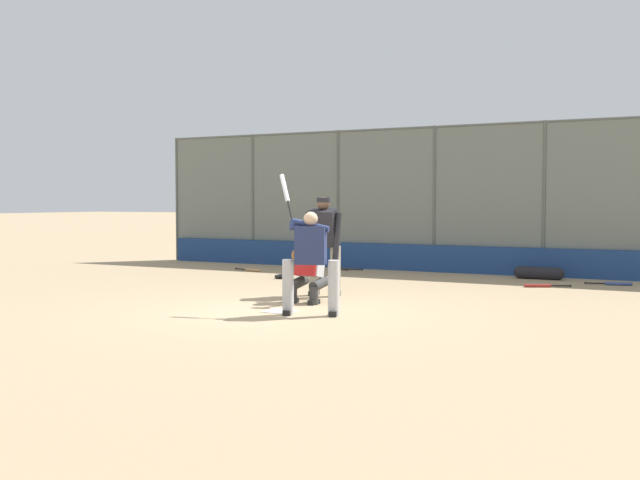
{
  "coord_description": "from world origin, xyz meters",
  "views": [
    {
      "loc": [
        -5.71,
        9.79,
        1.68
      ],
      "look_at": [
        -0.18,
        -1.0,
        1.05
      ],
      "focal_mm": 42.0,
      "sensor_mm": 36.0,
      "label": 1
    }
  ],
  "objects_px": {
    "spare_bat_third_base_side": "(341,269)",
    "umpire_home": "(324,243)",
    "catcher_behind_plate": "(308,266)",
    "spare_bat_near_backstop": "(615,284)",
    "fielding_glove_on_dirt": "(282,276)",
    "batter_at_plate": "(310,259)",
    "spare_bat_first_base_side": "(541,286)",
    "equipment_bag_dugout_side": "(539,273)",
    "spare_bat_by_padding": "(251,270)"
  },
  "relations": [
    {
      "from": "spare_bat_third_base_side",
      "to": "umpire_home",
      "type": "bearing_deg",
      "value": 102.49
    },
    {
      "from": "catcher_behind_plate",
      "to": "spare_bat_near_backstop",
      "type": "distance_m",
      "value": 6.62
    },
    {
      "from": "catcher_behind_plate",
      "to": "fielding_glove_on_dirt",
      "type": "height_order",
      "value": "catcher_behind_plate"
    },
    {
      "from": "spare_bat_near_backstop",
      "to": "spare_bat_third_base_side",
      "type": "xyz_separation_m",
      "value": [
        6.27,
        -0.45,
        0.0
      ]
    },
    {
      "from": "batter_at_plate",
      "to": "umpire_home",
      "type": "xyz_separation_m",
      "value": [
        0.83,
        -2.07,
        0.11
      ]
    },
    {
      "from": "spare_bat_near_backstop",
      "to": "spare_bat_first_base_side",
      "type": "bearing_deg",
      "value": -154.03
    },
    {
      "from": "catcher_behind_plate",
      "to": "equipment_bag_dugout_side",
      "type": "bearing_deg",
      "value": -115.12
    },
    {
      "from": "umpire_home",
      "to": "spare_bat_by_padding",
      "type": "xyz_separation_m",
      "value": [
        3.67,
        -3.39,
        -0.91
      ]
    },
    {
      "from": "equipment_bag_dugout_side",
      "to": "spare_bat_by_padding",
      "type": "bearing_deg",
      "value": 11.19
    },
    {
      "from": "catcher_behind_plate",
      "to": "umpire_home",
      "type": "xyz_separation_m",
      "value": [
        0.15,
        -0.88,
        0.34
      ]
    },
    {
      "from": "umpire_home",
      "to": "equipment_bag_dugout_side",
      "type": "relative_size",
      "value": 1.64
    },
    {
      "from": "spare_bat_third_base_side",
      "to": "equipment_bag_dugout_side",
      "type": "xyz_separation_m",
      "value": [
        -4.69,
        -0.07,
        0.1
      ]
    },
    {
      "from": "fielding_glove_on_dirt",
      "to": "equipment_bag_dugout_side",
      "type": "xyz_separation_m",
      "value": [
        -4.97,
        -2.46,
        0.08
      ]
    },
    {
      "from": "umpire_home",
      "to": "spare_bat_first_base_side",
      "type": "distance_m",
      "value": 4.55
    },
    {
      "from": "batter_at_plate",
      "to": "spare_bat_near_backstop",
      "type": "bearing_deg",
      "value": -137.37
    },
    {
      "from": "fielding_glove_on_dirt",
      "to": "equipment_bag_dugout_side",
      "type": "bearing_deg",
      "value": -153.7
    },
    {
      "from": "equipment_bag_dugout_side",
      "to": "batter_at_plate",
      "type": "bearing_deg",
      "value": 73.47
    },
    {
      "from": "spare_bat_third_base_side",
      "to": "fielding_glove_on_dirt",
      "type": "bearing_deg",
      "value": 73.81
    },
    {
      "from": "umpire_home",
      "to": "spare_bat_third_base_side",
      "type": "relative_size",
      "value": 2.02
    },
    {
      "from": "spare_bat_near_backstop",
      "to": "spare_bat_third_base_side",
      "type": "bearing_deg",
      "value": 162.28
    },
    {
      "from": "umpire_home",
      "to": "spare_bat_by_padding",
      "type": "bearing_deg",
      "value": -47.38
    },
    {
      "from": "spare_bat_first_base_side",
      "to": "equipment_bag_dugout_side",
      "type": "bearing_deg",
      "value": -102.95
    },
    {
      "from": "batter_at_plate",
      "to": "catcher_behind_plate",
      "type": "xyz_separation_m",
      "value": [
        0.67,
        -1.19,
        -0.23
      ]
    },
    {
      "from": "spare_bat_third_base_side",
      "to": "catcher_behind_plate",
      "type": "bearing_deg",
      "value": 100.67
    },
    {
      "from": "spare_bat_by_padding",
      "to": "spare_bat_third_base_side",
      "type": "xyz_separation_m",
      "value": [
        -1.81,
        -1.22,
        0.0
      ]
    },
    {
      "from": "umpire_home",
      "to": "catcher_behind_plate",
      "type": "bearing_deg",
      "value": 95.32
    },
    {
      "from": "batter_at_plate",
      "to": "spare_bat_by_padding",
      "type": "relative_size",
      "value": 2.45
    },
    {
      "from": "catcher_behind_plate",
      "to": "spare_bat_by_padding",
      "type": "relative_size",
      "value": 1.36
    },
    {
      "from": "equipment_bag_dugout_side",
      "to": "fielding_glove_on_dirt",
      "type": "bearing_deg",
      "value": 26.3
    },
    {
      "from": "batter_at_plate",
      "to": "fielding_glove_on_dirt",
      "type": "bearing_deg",
      "value": -72.76
    },
    {
      "from": "spare_bat_by_padding",
      "to": "equipment_bag_dugout_side",
      "type": "height_order",
      "value": "equipment_bag_dugout_side"
    },
    {
      "from": "catcher_behind_plate",
      "to": "spare_bat_third_base_side",
      "type": "height_order",
      "value": "catcher_behind_plate"
    },
    {
      "from": "catcher_behind_plate",
      "to": "spare_bat_first_base_side",
      "type": "bearing_deg",
      "value": -126.36
    },
    {
      "from": "batter_at_plate",
      "to": "spare_bat_by_padding",
      "type": "xyz_separation_m",
      "value": [
        4.49,
        -5.46,
        -0.8
      ]
    },
    {
      "from": "umpire_home",
      "to": "spare_bat_third_base_side",
      "type": "xyz_separation_m",
      "value": [
        1.86,
        -4.61,
        -0.91
      ]
    },
    {
      "from": "fielding_glove_on_dirt",
      "to": "umpire_home",
      "type": "bearing_deg",
      "value": 133.98
    },
    {
      "from": "spare_bat_near_backstop",
      "to": "equipment_bag_dugout_side",
      "type": "bearing_deg",
      "value": 148.41
    },
    {
      "from": "spare_bat_near_backstop",
      "to": "equipment_bag_dugout_side",
      "type": "height_order",
      "value": "equipment_bag_dugout_side"
    },
    {
      "from": "catcher_behind_plate",
      "to": "fielding_glove_on_dirt",
      "type": "relative_size",
      "value": 3.87
    },
    {
      "from": "spare_bat_near_backstop",
      "to": "spare_bat_third_base_side",
      "type": "distance_m",
      "value": 6.29
    },
    {
      "from": "spare_bat_by_padding",
      "to": "fielding_glove_on_dirt",
      "type": "height_order",
      "value": "fielding_glove_on_dirt"
    },
    {
      "from": "spare_bat_by_padding",
      "to": "spare_bat_near_backstop",
      "type": "bearing_deg",
      "value": 19.03
    },
    {
      "from": "fielding_glove_on_dirt",
      "to": "spare_bat_by_padding",
      "type": "bearing_deg",
      "value": -37.54
    },
    {
      "from": "catcher_behind_plate",
      "to": "spare_bat_third_base_side",
      "type": "distance_m",
      "value": 5.87
    },
    {
      "from": "fielding_glove_on_dirt",
      "to": "equipment_bag_dugout_side",
      "type": "relative_size",
      "value": 0.28
    },
    {
      "from": "spare_bat_third_base_side",
      "to": "equipment_bag_dugout_side",
      "type": "bearing_deg",
      "value": 171.32
    },
    {
      "from": "batter_at_plate",
      "to": "spare_bat_third_base_side",
      "type": "xyz_separation_m",
      "value": [
        2.69,
        -6.68,
        -0.8
      ]
    },
    {
      "from": "umpire_home",
      "to": "equipment_bag_dugout_side",
      "type": "bearing_deg",
      "value": -125.79
    },
    {
      "from": "fielding_glove_on_dirt",
      "to": "spare_bat_near_backstop",
      "type": "bearing_deg",
      "value": -163.48
    },
    {
      "from": "catcher_behind_plate",
      "to": "equipment_bag_dugout_side",
      "type": "relative_size",
      "value": 1.09
    }
  ]
}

